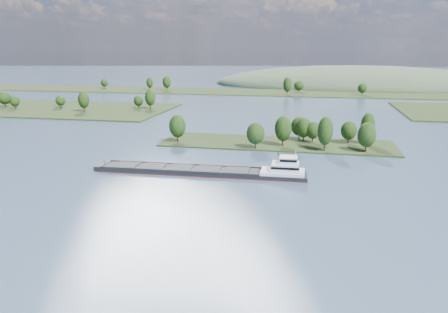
# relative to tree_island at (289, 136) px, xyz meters

# --- Properties ---
(ground) EXTENTS (1800.00, 1800.00, 0.00)m
(ground) POSITION_rel_tree_island_xyz_m (-5.29, -58.57, -4.11)
(ground) COLOR #36495D
(ground) RESTS_ON ground
(tree_island) EXTENTS (100.00, 31.54, 15.20)m
(tree_island) POSITION_rel_tree_island_xyz_m (0.00, 0.00, 0.00)
(tree_island) COLOR #212F15
(tree_island) RESTS_ON ground
(back_shoreline) EXTENTS (900.00, 60.00, 16.62)m
(back_shoreline) POSITION_rel_tree_island_xyz_m (2.66, 221.19, -3.41)
(back_shoreline) COLOR #212F15
(back_shoreline) RESTS_ON ground
(hill_west) EXTENTS (320.00, 160.00, 44.00)m
(hill_west) POSITION_rel_tree_island_xyz_m (54.71, 321.43, -4.11)
(hill_west) COLOR #3E4F36
(hill_west) RESTS_ON ground
(cargo_barge) EXTENTS (71.81, 10.81, 9.68)m
(cargo_barge) POSITION_rel_tree_island_xyz_m (-21.78, -49.45, -2.89)
(cargo_barge) COLOR black
(cargo_barge) RESTS_ON ground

